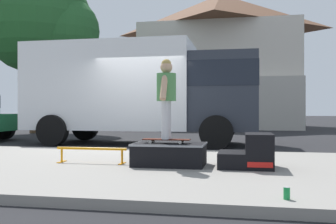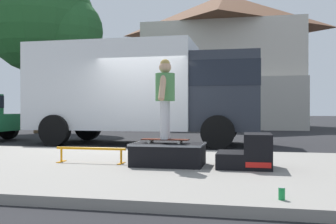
{
  "view_description": "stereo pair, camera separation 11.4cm",
  "coord_description": "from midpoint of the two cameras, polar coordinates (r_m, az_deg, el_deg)",
  "views": [
    {
      "loc": [
        2.81,
        -9.2,
        1.02
      ],
      "look_at": [
        1.35,
        -1.71,
        0.99
      ],
      "focal_mm": 41.21,
      "sensor_mm": 36.0,
      "label": 1
    },
    {
      "loc": [
        2.93,
        -9.18,
        1.02
      ],
      "look_at": [
        1.35,
        -1.71,
        0.99
      ],
      "focal_mm": 41.21,
      "sensor_mm": 36.0,
      "label": 2
    }
  ],
  "objects": [
    {
      "name": "grind_rail",
      "position": [
        6.78,
        -10.88,
        -5.75
      ],
      "size": [
        1.26,
        0.28,
        0.27
      ],
      "color": "orange",
      "rests_on": "sidewalk_slab"
    },
    {
      "name": "house_behind",
      "position": [
        24.79,
        8.51,
        7.66
      ],
      "size": [
        9.54,
        8.23,
        8.4
      ],
      "color": "beige",
      "rests_on": "ground"
    },
    {
      "name": "skater_kid",
      "position": [
        6.31,
        0.09,
        2.98
      ],
      "size": [
        0.32,
        0.67,
        1.31
      ],
      "color": "silver",
      "rests_on": "skateboard"
    },
    {
      "name": "box_truck",
      "position": [
        11.82,
        -3.21,
        3.51
      ],
      "size": [
        6.91,
        2.63,
        3.05
      ],
      "color": "white",
      "rests_on": "ground"
    },
    {
      "name": "sidewalk_slab",
      "position": [
        6.89,
        -12.93,
        -7.8
      ],
      "size": [
        50.0,
        5.0,
        0.12
      ],
      "primitive_type": "cube",
      "color": "gray",
      "rests_on": "ground"
    },
    {
      "name": "kicker_ramp",
      "position": [
        6.23,
        12.45,
        -6.02
      ],
      "size": [
        0.84,
        0.75,
        0.54
      ],
      "color": "black",
      "rests_on": "sidewalk_slab"
    },
    {
      "name": "street_tree_main",
      "position": [
        18.9,
        -17.5,
        12.51
      ],
      "size": [
        5.45,
        4.95,
        7.68
      ],
      "color": "brown",
      "rests_on": "ground"
    },
    {
      "name": "skateboard",
      "position": [
        6.32,
        0.09,
        -4.13
      ],
      "size": [
        0.79,
        0.23,
        0.07
      ],
      "color": "#4C1E14",
      "rests_on": "skate_box"
    },
    {
      "name": "ground_plane",
      "position": [
        9.68,
        -5.4,
        -5.84
      ],
      "size": [
        140.0,
        140.0,
        0.0
      ],
      "primitive_type": "plane",
      "color": "black"
    },
    {
      "name": "soda_can",
      "position": [
        4.14,
        17.25,
        -11.46
      ],
      "size": [
        0.07,
        0.07,
        0.13
      ],
      "color": "#198C3F",
      "rests_on": "sidewalk_slab"
    },
    {
      "name": "skate_box",
      "position": [
        6.36,
        0.58,
        -6.15
      ],
      "size": [
        1.17,
        0.78,
        0.36
      ],
      "color": "black",
      "rests_on": "sidewalk_slab"
    }
  ]
}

